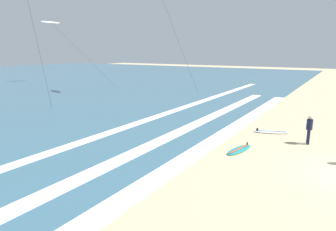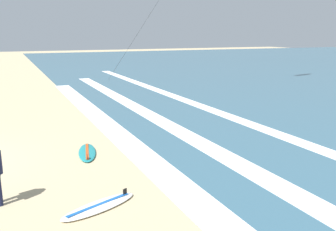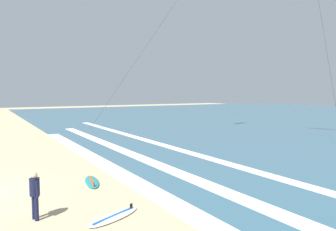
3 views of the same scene
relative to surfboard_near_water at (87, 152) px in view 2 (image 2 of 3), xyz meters
name	(u,v)px [view 2 (image 2 of 3)]	position (x,y,z in m)	size (l,w,h in m)	color
wave_foam_shoreline	(137,151)	(0.52, 1.73, -0.03)	(37.08, 1.08, 0.01)	white
wave_foam_mid_break	(179,131)	(-1.33, 4.33, -0.03)	(41.49, 0.94, 0.01)	white
wave_foam_outer_break	(284,136)	(1.22, 7.96, -0.03)	(58.48, 0.82, 0.01)	white
surfboard_near_water	(87,152)	(0.00, 0.00, 0.00)	(2.18, 1.00, 0.25)	teal
surfboard_left_pile	(99,206)	(4.26, -0.61, 0.00)	(1.30, 2.18, 0.25)	silver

